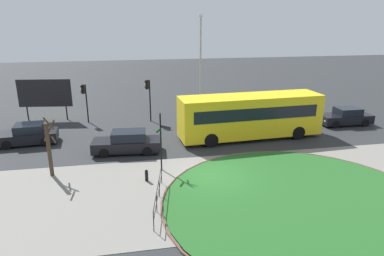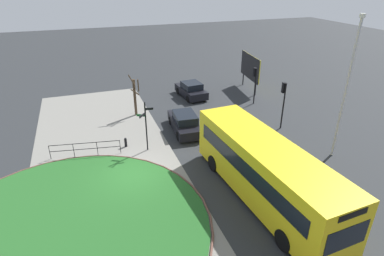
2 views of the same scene
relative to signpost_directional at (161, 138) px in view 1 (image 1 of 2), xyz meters
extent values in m
plane|color=#282B2D|center=(2.76, -1.39, -2.01)|extent=(120.00, 120.00, 0.00)
cube|color=gray|center=(2.76, -2.90, -2.00)|extent=(32.00, 8.98, 0.02)
cylinder|color=#235B23|center=(6.25, -5.19, -1.96)|extent=(13.40, 13.40, 0.10)
torus|color=brown|center=(6.25, -5.19, -1.96)|extent=(13.71, 13.71, 0.11)
cylinder|color=black|center=(-0.02, 0.03, -0.30)|extent=(0.09, 0.09, 3.42)
sphere|color=black|center=(-0.02, 0.03, 1.46)|extent=(0.10, 0.10, 0.10)
cube|color=black|center=(0.01, 0.31, 1.01)|extent=(0.09, 0.49, 0.15)
cube|color=black|center=(0.26, -0.23, 0.72)|extent=(0.51, 0.48, 0.15)
cube|color=#195128|center=(-0.17, -0.25, 0.56)|extent=(0.29, 0.50, 0.15)
cylinder|color=black|center=(-0.98, -1.30, -1.72)|extent=(0.18, 0.18, 0.58)
sphere|color=black|center=(-0.98, -1.30, -1.40)|extent=(0.17, 0.17, 0.17)
cube|color=black|center=(-0.59, -3.97, -1.04)|extent=(0.81, 4.40, 0.03)
cube|color=black|center=(-0.59, -3.97, -1.48)|extent=(0.81, 4.40, 0.03)
cylinder|color=black|center=(-0.20, -1.77, -1.52)|extent=(0.04, 0.04, 0.97)
cylinder|color=black|center=(-0.46, -3.24, -1.52)|extent=(0.04, 0.04, 0.97)
cylinder|color=black|center=(-0.72, -4.70, -1.52)|extent=(0.04, 0.04, 0.97)
cylinder|color=black|center=(-0.98, -6.17, -1.52)|extent=(0.04, 0.04, 0.97)
cube|color=yellow|center=(7.09, 4.69, -0.25)|extent=(10.72, 3.23, 2.97)
cube|color=black|center=(7.01, 5.99, 0.17)|extent=(9.30, 0.59, 0.88)
cube|color=black|center=(7.17, 3.39, 0.17)|extent=(9.30, 0.59, 0.88)
cube|color=black|center=(12.39, 5.02, -0.10)|extent=(0.15, 2.12, 1.10)
cube|color=black|center=(12.39, 5.02, 1.02)|extent=(0.11, 1.42, 0.28)
cylinder|color=black|center=(10.40, 6.09, -1.51)|extent=(1.02, 0.36, 1.00)
cylinder|color=black|center=(10.54, 3.71, -1.51)|extent=(1.02, 0.36, 1.00)
cylinder|color=black|center=(3.64, 5.68, -1.51)|extent=(1.02, 0.36, 1.00)
cylinder|color=black|center=(3.78, 3.30, -1.51)|extent=(1.02, 0.36, 1.00)
cube|color=black|center=(-2.02, 3.36, -1.48)|extent=(4.59, 2.08, 0.71)
cube|color=black|center=(-1.84, 3.34, -0.83)|extent=(2.34, 1.70, 0.60)
cube|color=#EAEACC|center=(-4.30, 3.01, -1.44)|extent=(0.04, 0.20, 0.12)
cube|color=#EAEACC|center=(-4.22, 4.05, -1.44)|extent=(0.04, 0.20, 0.12)
cylinder|color=black|center=(-3.47, 2.68, -1.69)|extent=(0.66, 0.27, 0.64)
cylinder|color=black|center=(-3.34, 4.25, -1.69)|extent=(0.66, 0.27, 0.64)
cylinder|color=black|center=(-0.70, 2.46, -1.69)|extent=(0.66, 0.27, 0.64)
cylinder|color=black|center=(-0.58, 4.03, -1.69)|extent=(0.66, 0.27, 0.64)
cube|color=black|center=(-8.95, 6.35, -1.48)|extent=(4.15, 2.17, 0.71)
cube|color=black|center=(-8.79, 6.36, -0.83)|extent=(2.04, 1.78, 0.58)
cylinder|color=black|center=(-10.12, 5.40, -1.69)|extent=(0.66, 0.27, 0.64)
cylinder|color=black|center=(-10.26, 7.09, -1.69)|extent=(0.66, 0.27, 0.64)
cylinder|color=black|center=(-7.64, 5.61, -1.69)|extent=(0.66, 0.27, 0.64)
cylinder|color=black|center=(-7.78, 7.29, -1.69)|extent=(0.66, 0.27, 0.64)
cube|color=black|center=(16.22, 6.47, -1.48)|extent=(4.33, 1.81, 0.72)
cube|color=black|center=(16.39, 6.47, -0.83)|extent=(1.95, 1.57, 0.57)
cube|color=#EAEACC|center=(14.05, 5.97, -1.44)|extent=(0.02, 0.20, 0.12)
cube|color=#EAEACC|center=(14.06, 7.02, -1.44)|extent=(0.02, 0.20, 0.12)
cylinder|color=black|center=(14.87, 5.68, -1.69)|extent=(0.64, 0.23, 0.64)
cylinder|color=black|center=(14.89, 7.28, -1.69)|extent=(0.64, 0.23, 0.64)
cylinder|color=black|center=(17.54, 5.65, -1.69)|extent=(0.64, 0.23, 0.64)
cylinder|color=black|center=(17.56, 7.25, -1.69)|extent=(0.64, 0.23, 0.64)
cylinder|color=black|center=(0.11, 10.55, -0.19)|extent=(0.11, 0.11, 3.64)
cube|color=black|center=(-0.10, 10.54, 1.24)|extent=(0.26, 0.26, 0.78)
sphere|color=black|center=(-0.25, 10.54, 1.48)|extent=(0.16, 0.16, 0.16)
sphere|color=#F2A519|center=(-0.25, 10.54, 1.24)|extent=(0.16, 0.16, 0.16)
sphere|color=black|center=(-0.25, 10.54, 1.00)|extent=(0.16, 0.16, 0.16)
cylinder|color=black|center=(-5.24, 11.20, -0.35)|extent=(0.11, 0.11, 3.32)
cube|color=black|center=(-5.45, 11.19, 0.92)|extent=(0.27, 0.27, 0.78)
sphere|color=black|center=(-5.60, 11.19, 1.16)|extent=(0.16, 0.16, 0.16)
sphere|color=#F2A519|center=(-5.60, 11.19, 0.92)|extent=(0.16, 0.16, 0.16)
sphere|color=black|center=(-5.60, 11.19, 0.68)|extent=(0.16, 0.16, 0.16)
cylinder|color=#B7B7BC|center=(4.74, 11.46, 2.34)|extent=(0.16, 0.16, 8.71)
cylinder|color=silver|center=(4.74, 11.46, 6.82)|extent=(0.32, 0.32, 0.22)
cylinder|color=black|center=(-10.53, 12.87, -0.80)|extent=(0.12, 0.12, 2.42)
cylinder|color=black|center=(-7.17, 12.45, -0.80)|extent=(0.12, 0.12, 2.42)
cube|color=yellow|center=(-8.85, 12.66, 0.41)|extent=(4.49, 0.68, 2.31)
cube|color=black|center=(-8.86, 12.59, 0.41)|extent=(4.58, 0.61, 2.41)
cylinder|color=#423323|center=(-6.27, 0.43, -0.44)|extent=(0.22, 0.22, 3.14)
cylinder|color=#423323|center=(-6.20, 0.77, 0.60)|extent=(0.79, 0.25, 1.28)
cylinder|color=#423323|center=(-5.95, 0.42, 0.15)|extent=(0.11, 0.70, 0.62)
cylinder|color=#423323|center=(-6.08, 0.24, 1.17)|extent=(0.50, 0.51, 0.83)
camera|label=1|loc=(-1.75, -18.98, 6.60)|focal=32.59mm
camera|label=2|loc=(18.89, -3.53, 8.90)|focal=29.86mm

